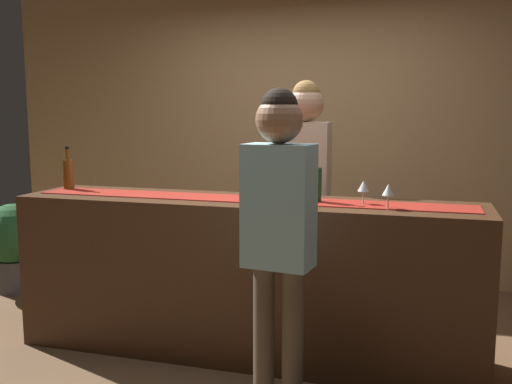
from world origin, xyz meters
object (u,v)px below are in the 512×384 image
Objects in this scene: wine_glass_near_customer at (363,187)px; wine_bottle_amber at (68,174)px; wine_glass_mid_counter at (388,191)px; bartender at (305,176)px; potted_plant_tall at (14,241)px; customer_sipping at (279,218)px; wine_bottle_green at (315,184)px.

wine_bottle_amber is at bearing 178.23° from wine_glass_near_customer.
bartender reaches higher than wine_glass_mid_counter.
bartender is 2.31× the size of potted_plant_tall.
wine_glass_near_customer is 0.20m from wine_glass_mid_counter.
potted_plant_tall is at bearing 148.85° from wine_bottle_amber.
wine_bottle_amber is 0.40× the size of potted_plant_tall.
customer_sipping reaches higher than potted_plant_tall.
potted_plant_tall is at bearing -1.17° from bartender.
wine_glass_mid_counter is (2.20, -0.19, -0.01)m from wine_bottle_amber.
wine_bottle_green reaches higher than wine_glass_near_customer.
wine_bottle_green is 0.18× the size of customer_sipping.
potted_plant_tall is (-2.55, 0.08, -0.66)m from bartender.
wine_bottle_amber is at bearing 175.11° from wine_glass_mid_counter.
customer_sipping is at bearing -132.18° from wine_glass_mid_counter.
bartender is at bearing 129.40° from wine_glass_near_customer.
wine_bottle_green is at bearing 163.94° from wine_glass_mid_counter.
customer_sipping is (-0.06, -0.67, -0.09)m from wine_bottle_green.
wine_glass_mid_counter is 0.74m from customer_sipping.
wine_glass_mid_counter is at bearing -4.89° from wine_bottle_amber.
wine_bottle_amber is at bearing 18.43° from bartender.
wine_glass_mid_counter is (0.15, -0.12, 0.00)m from wine_glass_near_customer.
wine_glass_mid_counter is at bearing -16.06° from wine_bottle_green.
bartender reaches higher than wine_glass_near_customer.
customer_sipping reaches higher than wine_bottle_green.
wine_glass_mid_counter is at bearing 55.30° from customer_sipping.
wine_bottle_green is 0.29m from wine_glass_near_customer.
bartender is 1.06× the size of customer_sipping.
bartender reaches higher than customer_sipping.
potted_plant_tall is (-2.68, 1.32, -0.59)m from customer_sipping.
wine_bottle_amber reaches higher than wine_glass_near_customer.
customer_sipping is 3.04m from potted_plant_tall.
bartender is 2.64m from potted_plant_tall.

